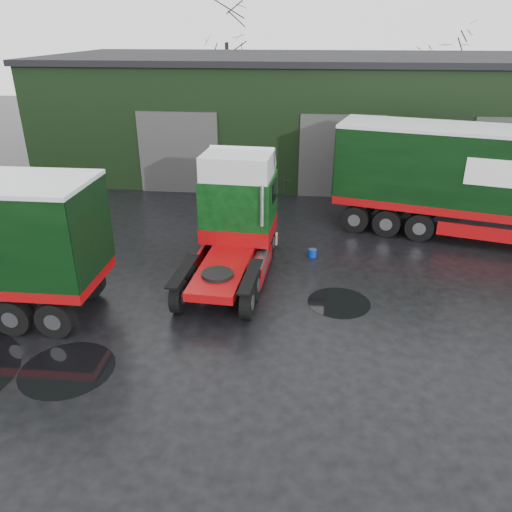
{
  "coord_description": "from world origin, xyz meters",
  "views": [
    {
      "loc": [
        0.4,
        -10.21,
        7.76
      ],
      "look_at": [
        -0.96,
        2.83,
        1.7
      ],
      "focal_mm": 35.0,
      "sensor_mm": 36.0,
      "label": 1
    }
  ],
  "objects": [
    {
      "name": "tree_back_a",
      "position": [
        -6.0,
        30.0,
        4.75
      ],
      "size": [
        4.4,
        4.4,
        9.5
      ],
      "primitive_type": null,
      "color": "black",
      "rests_on": "ground"
    },
    {
      "name": "warehouse",
      "position": [
        2.0,
        20.0,
        3.16
      ],
      "size": [
        32.4,
        12.4,
        6.3
      ],
      "color": "black",
      "rests_on": "ground"
    },
    {
      "name": "wash_bucket",
      "position": [
        0.74,
        6.64,
        0.15
      ],
      "size": [
        0.33,
        0.33,
        0.3
      ],
      "primitive_type": "cylinder",
      "rotation": [
        0.0,
        0.0,
        -0.04
      ],
      "color": "#07289A",
      "rests_on": "ground"
    },
    {
      "name": "lorry_right",
      "position": [
        8.0,
        9.0,
        2.18
      ],
      "size": [
        16.79,
        7.16,
        4.37
      ],
      "primitive_type": null,
      "rotation": [
        0.0,
        0.0,
        -1.84
      ],
      "color": "silver",
      "rests_on": "ground"
    },
    {
      "name": "hero_tractor",
      "position": [
        -2.03,
        4.5,
        1.98
      ],
      "size": [
        3.12,
        6.54,
        3.96
      ],
      "primitive_type": null,
      "rotation": [
        0.0,
        0.0,
        -0.07
      ],
      "color": "black",
      "rests_on": "ground"
    },
    {
      "name": "puddle_0",
      "position": [
        -5.31,
        -0.69,
        0.0
      ],
      "size": [
        2.34,
        2.34,
        0.01
      ],
      "primitive_type": "cylinder",
      "color": "black",
      "rests_on": "ground"
    },
    {
      "name": "puddle_1",
      "position": [
        1.57,
        3.34,
        0.0
      ],
      "size": [
        1.94,
        1.94,
        0.01
      ],
      "primitive_type": "cylinder",
      "color": "black",
      "rests_on": "ground"
    },
    {
      "name": "puddle_4",
      "position": [
        -3.07,
        4.15,
        0.0
      ],
      "size": [
        1.52,
        1.52,
        0.01
      ],
      "primitive_type": "cylinder",
      "color": "black",
      "rests_on": "ground"
    },
    {
      "name": "ground",
      "position": [
        0.0,
        0.0,
        0.0
      ],
      "size": [
        100.0,
        100.0,
        0.0
      ],
      "primitive_type": "plane",
      "color": "black"
    },
    {
      "name": "tree_back_b",
      "position": [
        10.0,
        30.0,
        3.75
      ],
      "size": [
        4.4,
        4.4,
        7.5
      ],
      "primitive_type": null,
      "color": "black",
      "rests_on": "ground"
    }
  ]
}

